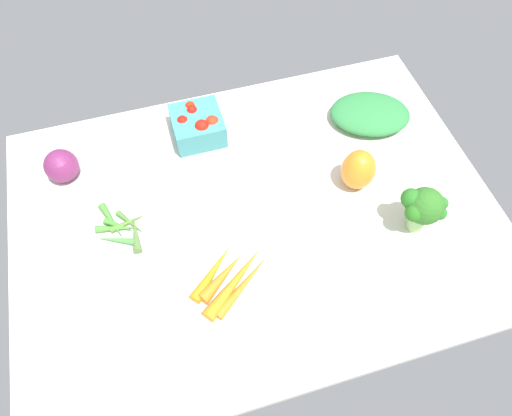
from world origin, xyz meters
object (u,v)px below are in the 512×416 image
carrot_bunch (229,279)px  okra_pile (122,228)px  bell_pepper_orange (358,170)px  leafy_greens_clump (370,114)px  berry_basket (198,125)px  red_onion_near_basket (61,166)px  broccoli_head (423,207)px

carrot_bunch → okra_pile: 25.75cm
okra_pile → bell_pepper_orange: (-51.98, 2.56, 4.23)cm
leafy_greens_clump → berry_basket: size_ratio=1.66×
okra_pile → berry_basket: 30.38cm
bell_pepper_orange → red_onion_near_basket: size_ratio=1.35×
broccoli_head → red_onion_near_basket: broccoli_head is taller
bell_pepper_orange → red_onion_near_basket: 65.69cm
leafy_greens_clump → bell_pepper_orange: (10.74, 16.69, 2.68)cm
bell_pepper_orange → berry_basket: bearing=-38.1°
bell_pepper_orange → red_onion_near_basket: bearing=-18.2°
berry_basket → bell_pepper_orange: bearing=141.9°
leafy_greens_clump → red_onion_near_basket: red_onion_near_basket is taller
okra_pile → carrot_bunch: bearing=136.4°
carrot_bunch → broccoli_head: bearing=-178.2°
leafy_greens_clump → broccoli_head: broccoli_head is taller
leafy_greens_clump → broccoli_head: bearing=84.2°
okra_pile → bell_pepper_orange: size_ratio=1.35×
okra_pile → bell_pepper_orange: 52.22cm
broccoli_head → berry_basket: (38.18, -37.87, -4.13)cm
okra_pile → broccoli_head: size_ratio=1.16×
broccoli_head → berry_basket: bearing=-44.8°
carrot_bunch → okra_pile: bearing=-43.6°
carrot_bunch → berry_basket: size_ratio=1.52×
okra_pile → red_onion_near_basket: size_ratio=1.82×
carrot_bunch → bell_pepper_orange: (-33.35, -15.20, 3.74)cm
bell_pepper_orange → broccoli_head: broccoli_head is taller
leafy_greens_clump → berry_basket: berry_basket is taller
carrot_bunch → red_onion_near_basket: bearing=-50.9°
berry_basket → red_onion_near_basket: (31.82, 3.41, 0.27)cm
broccoli_head → red_onion_near_basket: (70.00, -34.46, -3.87)cm
leafy_greens_clump → okra_pile: 64.32cm
leafy_greens_clump → okra_pile: size_ratio=1.40×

